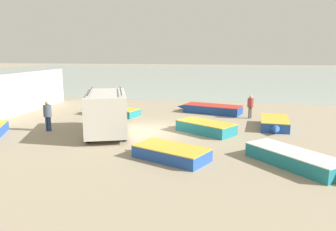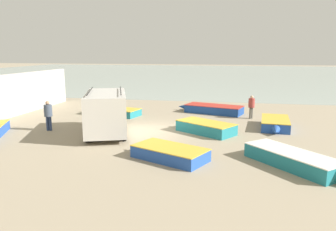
% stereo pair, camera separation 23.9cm
% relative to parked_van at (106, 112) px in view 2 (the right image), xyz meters
% --- Properties ---
extents(ground_plane, '(200.00, 200.00, 0.00)m').
position_rel_parked_van_xyz_m(ground_plane, '(2.33, 1.32, -1.31)').
color(ground_plane, gray).
extents(sea_water, '(120.00, 80.00, 0.01)m').
position_rel_parked_van_xyz_m(sea_water, '(2.33, 53.32, -1.30)').
color(sea_water, '#99A89E').
rests_on(sea_water, ground_plane).
extents(parked_van, '(3.61, 5.27, 2.52)m').
position_rel_parked_van_xyz_m(parked_van, '(0.00, 0.00, 0.00)').
color(parked_van, beige).
rests_on(parked_van, ground_plane).
extents(fishing_rowboat_0, '(5.26, 2.89, 0.61)m').
position_rel_parked_van_xyz_m(fishing_rowboat_0, '(5.48, 7.75, -1.00)').
color(fishing_rowboat_0, navy).
rests_on(fishing_rowboat_0, ground_plane).
extents(fishing_rowboat_1, '(5.03, 2.60, 0.52)m').
position_rel_parked_van_xyz_m(fishing_rowboat_1, '(-1.82, 5.59, -1.05)').
color(fishing_rowboat_1, '#1E757F').
rests_on(fishing_rowboat_1, ground_plane).
extents(fishing_rowboat_3, '(4.01, 4.34, 0.62)m').
position_rel_parked_van_xyz_m(fishing_rowboat_3, '(9.50, -3.71, -1.00)').
color(fishing_rowboat_3, '#1E757F').
rests_on(fishing_rowboat_3, ground_plane).
extents(fishing_rowboat_4, '(3.98, 3.15, 0.64)m').
position_rel_parked_van_xyz_m(fishing_rowboat_4, '(5.38, 1.47, -0.99)').
color(fishing_rowboat_4, '#1E757F').
rests_on(fishing_rowboat_4, ground_plane).
extents(fishing_rowboat_5, '(3.99, 2.85, 0.56)m').
position_rel_parked_van_xyz_m(fishing_rowboat_5, '(4.22, -3.59, -1.03)').
color(fishing_rowboat_5, '#234CA3').
rests_on(fishing_rowboat_5, ground_plane).
extents(fishing_rowboat_6, '(1.93, 4.03, 0.58)m').
position_rel_parked_van_xyz_m(fishing_rowboat_6, '(9.58, 3.35, -1.02)').
color(fishing_rowboat_6, '#234CA3').
rests_on(fishing_rowboat_6, ground_plane).
extents(fisherman_0, '(0.47, 0.47, 1.79)m').
position_rel_parked_van_xyz_m(fisherman_0, '(-3.72, 0.22, -0.24)').
color(fisherman_0, navy).
rests_on(fisherman_0, ground_plane).
extents(fisherman_1, '(0.43, 0.43, 1.64)m').
position_rel_parked_van_xyz_m(fisherman_1, '(8.29, 6.12, -0.33)').
color(fisherman_1, '#5B564C').
rests_on(fisherman_1, ground_plane).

